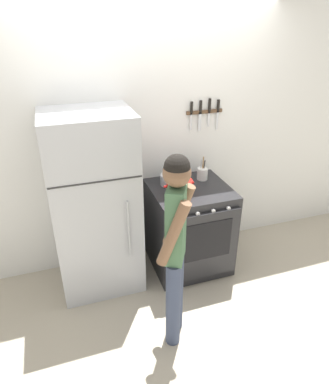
% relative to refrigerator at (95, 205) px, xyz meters
% --- Properties ---
extents(ground_plane, '(14.00, 14.00, 0.00)m').
position_rel_refrigerator_xyz_m(ground_plane, '(0.61, 0.32, -0.85)').
color(ground_plane, '#B2A893').
extents(wall_back, '(10.00, 0.06, 2.55)m').
position_rel_refrigerator_xyz_m(wall_back, '(0.61, 0.35, 0.43)').
color(wall_back, silver).
rests_on(wall_back, ground_plane).
extents(refrigerator, '(0.75, 0.66, 1.70)m').
position_rel_refrigerator_xyz_m(refrigerator, '(0.00, 0.00, 0.00)').
color(refrigerator, '#B7BABF').
rests_on(refrigerator, ground_plane).
extents(stove_range, '(0.76, 0.74, 0.89)m').
position_rel_refrigerator_xyz_m(stove_range, '(0.91, -0.06, -0.39)').
color(stove_range, '#232326').
rests_on(stove_range, ground_plane).
extents(dutch_oven_pot, '(0.28, 0.24, 0.19)m').
position_rel_refrigerator_xyz_m(dutch_oven_pot, '(0.74, -0.17, 0.13)').
color(dutch_oven_pot, red).
rests_on(dutch_oven_pot, stove_range).
extents(tea_kettle, '(0.24, 0.19, 0.24)m').
position_rel_refrigerator_xyz_m(tea_kettle, '(0.76, 0.11, 0.12)').
color(tea_kettle, silver).
rests_on(tea_kettle, stove_range).
extents(utensil_jar, '(0.11, 0.11, 0.25)m').
position_rel_refrigerator_xyz_m(utensil_jar, '(1.10, 0.11, 0.11)').
color(utensil_jar, silver).
rests_on(utensil_jar, stove_range).
extents(person, '(0.36, 0.39, 1.60)m').
position_rel_refrigerator_xyz_m(person, '(0.46, -0.86, 0.06)').
color(person, '#38425B').
rests_on(person, ground_plane).
extents(wall_knife_strip, '(0.38, 0.03, 0.32)m').
position_rel_refrigerator_xyz_m(wall_knife_strip, '(1.18, 0.30, 0.69)').
color(wall_knife_strip, brown).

